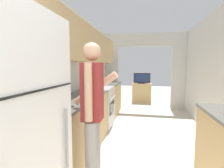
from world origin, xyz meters
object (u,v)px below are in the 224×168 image
Objects in this scene: range_oven at (99,107)px; knife at (103,84)px; television at (142,78)px; tv_cabinet at (142,93)px; person at (93,114)px.

range_oven reaches higher than knife.
television is (0.94, 2.94, 0.47)m from range_oven.
range_oven is 0.77m from knife.
range_oven is 1.66× the size of television.
knife is (-0.98, -2.37, 0.56)m from tv_cabinet.
television reaches higher than knife.
person reaches higher than tv_cabinet.
range_oven is 1.43× the size of tv_cabinet.
range_oven is at bearing -107.46° from tv_cabinet.
television reaches higher than range_oven.
person reaches higher than television.
range_oven is 3.13m from tv_cabinet.
television is (0.44, 5.06, 0.04)m from person.
knife reaches higher than tv_cabinet.
range_oven reaches higher than tv_cabinet.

